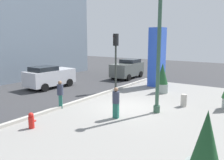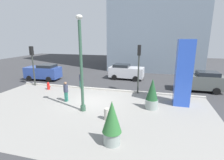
{
  "view_description": "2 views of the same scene",
  "coord_description": "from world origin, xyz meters",
  "views": [
    {
      "loc": [
        -11.77,
        -6.84,
        4.07
      ],
      "look_at": [
        0.86,
        1.73,
        1.34
      ],
      "focal_mm": 37.82,
      "sensor_mm": 36.0,
      "label": 1
    },
    {
      "loc": [
        4.82,
        -12.27,
        5.09
      ],
      "look_at": [
        1.14,
        1.73,
        1.44
      ],
      "focal_mm": 27.73,
      "sensor_mm": 36.0,
      "label": 2
    }
  ],
  "objects": [
    {
      "name": "fire_hydrant",
      "position": [
        -5.39,
        1.92,
        0.37
      ],
      "size": [
        0.36,
        0.26,
        0.75
      ],
      "color": "red",
      "rests_on": "ground_plane"
    },
    {
      "name": "pedestrian_crossing",
      "position": [
        -2.08,
        -0.5,
        0.9
      ],
      "size": [
        0.41,
        0.41,
        1.62
      ],
      "color": "#236656",
      "rests_on": "ground_plane"
    },
    {
      "name": "potted_plant_mid_plaza",
      "position": [
        2.93,
        -5.09,
        1.16
      ],
      "size": [
        0.94,
        0.94,
        2.22
      ],
      "color": "gray",
      "rests_on": "ground_plane"
    },
    {
      "name": "car_intersection",
      "position": [
        8.91,
        5.28,
        0.97
      ],
      "size": [
        4.13,
        2.05,
        1.9
      ],
      "color": "#565B56",
      "rests_on": "ground_plane"
    },
    {
      "name": "ground_plane",
      "position": [
        0.0,
        4.0,
        0.0
      ],
      "size": [
        60.0,
        60.0,
        0.0
      ],
      "primitive_type": "plane",
      "color": "#38383A"
    },
    {
      "name": "art_pillar_blue",
      "position": [
        6.75,
        1.17,
        2.46
      ],
      "size": [
        1.13,
        1.13,
        4.92
      ],
      "primitive_type": "cube",
      "color": "blue",
      "rests_on": "ground_plane"
    },
    {
      "name": "car_curb_west",
      "position": [
        1.2,
        8.22,
        0.93
      ],
      "size": [
        4.2,
        2.21,
        1.81
      ],
      "color": "silver",
      "rests_on": "ground_plane"
    },
    {
      "name": "potted_plant_by_pillar",
      "position": [
        4.61,
        -0.24,
        1.07
      ],
      "size": [
        0.91,
        0.91,
        2.23
      ],
      "color": "gray",
      "rests_on": "ground_plane"
    },
    {
      "name": "concrete_bollard",
      "position": [
        1.98,
        -2.72,
        0.38
      ],
      "size": [
        0.36,
        0.36,
        0.75
      ],
      "primitive_type": "cylinder",
      "color": "#B2ADA3",
      "rests_on": "ground_plane"
    },
    {
      "name": "lamp_post",
      "position": [
        -0.03,
        -1.85,
        3.12
      ],
      "size": [
        0.44,
        0.44,
        6.41
      ],
      "color": "#335642",
      "rests_on": "ground_plane"
    },
    {
      "name": "traffic_light_far_side",
      "position": [
        3.25,
        3.02,
        2.98
      ],
      "size": [
        0.28,
        0.42,
        4.38
      ],
      "color": "#333833",
      "rests_on": "ground_plane"
    },
    {
      "name": "traffic_light_corner",
      "position": [
        -7.64,
        2.84,
        2.82
      ],
      "size": [
        0.28,
        0.42,
        4.13
      ],
      "color": "#333833",
      "rests_on": "ground_plane"
    },
    {
      "name": "car_curb_east",
      "position": [
        -8.33,
        5.31,
        0.96
      ],
      "size": [
        4.15,
        2.22,
        1.86
      ],
      "color": "#2D4793",
      "rests_on": "ground_plane"
    },
    {
      "name": "curb_strip",
      "position": [
        0.0,
        3.12,
        0.08
      ],
      "size": [
        18.0,
        0.24,
        0.16
      ],
      "primitive_type": "cube",
      "color": "#B7B2A8",
      "rests_on": "ground_plane"
    },
    {
      "name": "pedestrian_on_sidewalk",
      "position": [
        -2.43,
        3.14,
        0.91
      ],
      "size": [
        0.51,
        0.51,
        1.64
      ],
      "color": "#236656",
      "rests_on": "ground_plane"
    },
    {
      "name": "plaza_pavement",
      "position": [
        0.0,
        -2.0,
        0.0
      ],
      "size": [
        18.0,
        10.0,
        0.02
      ],
      "primitive_type": "cube",
      "color": "gray",
      "rests_on": "ground_plane"
    }
  ]
}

